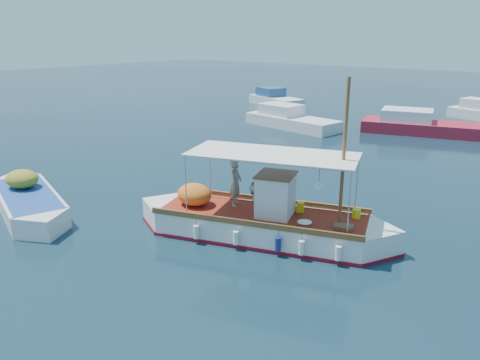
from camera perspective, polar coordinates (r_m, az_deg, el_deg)
The scene contains 6 objects.
ground at distance 16.32m, azimuth 3.60°, elevation -6.40°, with size 160.00×160.00×0.00m, color black.
fishing_caique at distance 15.86m, azimuth 2.47°, elevation -5.17°, with size 8.71×4.45×5.59m.
dinghy at distance 19.81m, azimuth -24.41°, elevation -2.53°, with size 6.51×3.43×1.68m.
bg_boat_nw at distance 34.60m, azimuth 6.08°, elevation 7.23°, with size 7.61×3.58×1.80m.
bg_boat_n at distance 34.55m, azimuth 21.19°, elevation 6.13°, with size 8.65×4.77×1.80m.
bg_boat_far_w at distance 45.42m, azimuth 4.26°, elevation 9.72°, with size 6.38×4.28×1.80m.
Camera 1 is at (8.32, -12.39, 6.60)m, focal length 35.00 mm.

